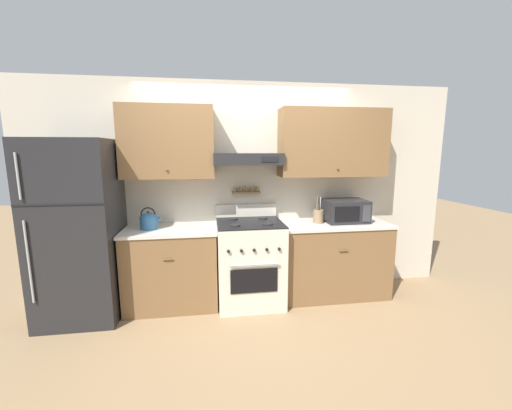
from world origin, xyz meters
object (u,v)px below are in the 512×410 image
object	(u,v)px
stove_range	(250,262)
utensil_crock	(318,216)
tea_kettle	(149,220)
refrigerator	(79,231)
microwave	(345,211)

from	to	relation	value
stove_range	utensil_crock	distance (m)	0.98
tea_kettle	utensil_crock	xyz separation A→B (m)	(1.95, 0.00, -0.01)
refrigerator	utensil_crock	xyz separation A→B (m)	(2.63, 0.11, 0.05)
utensil_crock	microwave	bearing A→B (deg)	2.96
stove_range	utensil_crock	xyz separation A→B (m)	(0.83, 0.07, 0.50)
refrigerator	utensil_crock	bearing A→B (deg)	2.45
microwave	utensil_crock	size ratio (longest dim) A/B	1.58
stove_range	utensil_crock	world-z (taller)	utensil_crock
stove_range	tea_kettle	bearing A→B (deg)	176.27
refrigerator	tea_kettle	distance (m)	0.69
stove_range	refrigerator	xyz separation A→B (m)	(-1.79, -0.04, 0.45)
refrigerator	utensil_crock	distance (m)	2.63
refrigerator	tea_kettle	world-z (taller)	refrigerator
tea_kettle	microwave	size ratio (longest dim) A/B	0.49
utensil_crock	refrigerator	bearing A→B (deg)	-177.55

